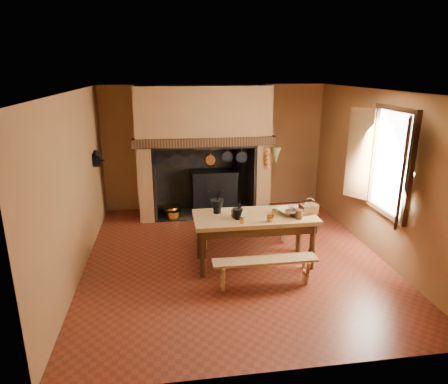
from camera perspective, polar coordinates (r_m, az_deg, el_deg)
name	(u,v)px	position (r m, az deg, el deg)	size (l,w,h in m)	color
floor	(234,257)	(7.01, 1.50, -9.31)	(5.50, 5.50, 0.00)	maroon
ceiling	(236,91)	(6.28, 1.71, 14.21)	(5.50, 5.50, 0.00)	silver
back_wall	(215,148)	(9.15, -1.37, 6.34)	(5.00, 0.02, 2.80)	olive
wall_left	(76,186)	(6.57, -20.44, 0.84)	(0.02, 5.50, 2.80)	olive
wall_right	(379,174)	(7.35, 21.21, 2.43)	(0.02, 5.50, 2.80)	olive
wall_front	(283,254)	(3.99, 8.45, -8.70)	(5.00, 0.02, 2.80)	olive
chimney_breast	(203,133)	(8.62, -3.03, 8.42)	(2.95, 0.96, 2.80)	olive
iron_range	(215,190)	(9.08, -1.36, 0.29)	(1.12, 0.55, 1.60)	black
hearth_pans	(171,212)	(8.93, -7.60, -2.80)	(0.51, 0.62, 0.20)	#C2882C
hanging_pans	(204,159)	(8.21, -2.92, 4.77)	(1.92, 0.29, 0.27)	black
onion_string	(267,158)	(8.43, 6.23, 4.80)	(0.12, 0.10, 0.46)	#9D541D
herb_bunch	(276,156)	(8.46, 7.43, 5.16)	(0.20, 0.20, 0.35)	olive
window	(385,162)	(6.87, 21.97, 3.96)	(0.39, 1.75, 1.76)	white
wall_coffee_mill	(96,157)	(8.00, -17.79, 4.78)	(0.23, 0.16, 0.31)	black
work_table	(255,223)	(6.53, 4.41, -4.44)	(1.98, 0.88, 0.86)	tan
bench_front	(265,266)	(6.05, 5.86, -10.46)	(1.56, 0.27, 0.44)	tan
bench_back	(245,225)	(7.35, 3.05, -4.72)	(1.83, 0.32, 0.51)	tan
mortar_large	(217,206)	(6.53, -0.98, -1.95)	(0.22, 0.22, 0.38)	black
mortar_small	(238,213)	(6.28, 1.97, -3.07)	(0.17, 0.17, 0.29)	black
coffee_grinder	(235,213)	(6.38, 1.63, -3.02)	(0.15, 0.12, 0.17)	#3E2813
brass_mug_a	(242,220)	(6.15, 2.61, -4.06)	(0.08, 0.08, 0.09)	#C2882C
brass_mug_b	(274,212)	(6.57, 7.15, -2.79)	(0.07, 0.07, 0.08)	#C2882C
mixing_bowl	(288,211)	(6.60, 9.16, -2.73)	(0.35, 0.35, 0.09)	beige
stoneware_crock	(299,214)	(6.41, 10.69, -3.13)	(0.12, 0.12, 0.15)	#52311E
glass_jar	(291,209)	(6.66, 9.57, -2.35)	(0.08, 0.08, 0.14)	beige
wicker_basket	(309,208)	(6.68, 11.98, -2.28)	(0.30, 0.24, 0.26)	#473015
wooden_tray	(298,212)	(6.62, 10.59, -2.88)	(0.35, 0.25, 0.06)	#3E2813
brass_cup	(270,218)	(6.24, 6.64, -3.77)	(0.12, 0.12, 0.10)	#C2882C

